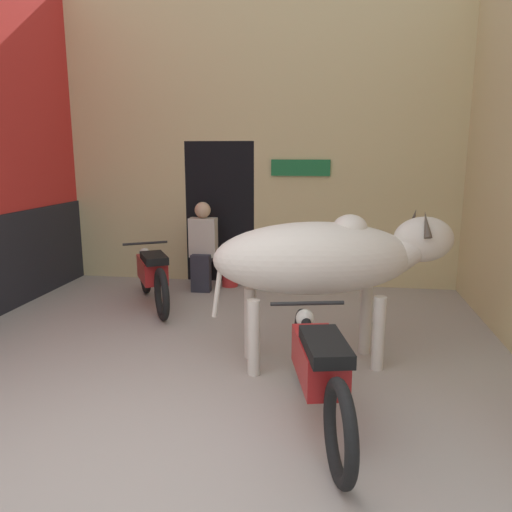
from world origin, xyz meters
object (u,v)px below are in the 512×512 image
at_px(shopkeeper_seated, 203,244).
at_px(cow, 327,258).
at_px(motorcycle_far, 152,274).
at_px(motorcycle_near, 319,367).
at_px(plastic_stool, 230,271).

bearing_deg(shopkeeper_seated, cow, -52.63).
bearing_deg(motorcycle_far, cow, -33.55).
bearing_deg(motorcycle_near, plastic_stool, 111.19).
height_order(motorcycle_near, shopkeeper_seated, shopkeeper_seated).
relative_size(cow, plastic_stool, 5.35).
xyz_separation_m(motorcycle_far, plastic_stool, (0.76, 1.06, -0.19)).
bearing_deg(cow, plastic_stool, 119.28).
height_order(cow, motorcycle_near, cow).
distance_m(motorcycle_near, shopkeeper_seated, 3.74).
bearing_deg(plastic_stool, shopkeeper_seated, -146.07).
height_order(cow, plastic_stool, cow).
xyz_separation_m(cow, motorcycle_near, (-0.02, -1.05, -0.55)).
distance_m(cow, motorcycle_near, 1.19).
distance_m(motorcycle_near, motorcycle_far, 3.28).
distance_m(motorcycle_far, plastic_stool, 1.32).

